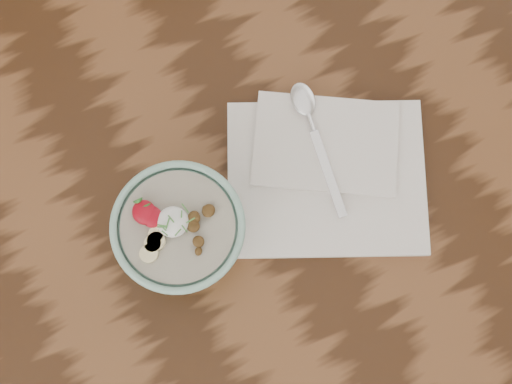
{
  "coord_description": "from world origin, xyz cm",
  "views": [
    {
      "loc": [
        7.97,
        -21.41,
        172.21
      ],
      "look_at": [
        16.92,
        -3.98,
        85.23
      ],
      "focal_mm": 50.0,
      "sensor_mm": 36.0,
      "label": 1
    }
  ],
  "objects": [
    {
      "name": "table",
      "position": [
        0.0,
        0.0,
        65.7
      ],
      "size": [
        160.0,
        90.0,
        75.0
      ],
      "color": "#321B0C",
      "rests_on": "ground"
    },
    {
      "name": "napkin",
      "position": [
        28.04,
        -3.84,
        75.71
      ],
      "size": [
        34.55,
        32.15,
        1.69
      ],
      "rotation": [
        0.0,
        0.0,
        -0.46
      ],
      "color": "silver",
      "rests_on": "table"
    },
    {
      "name": "breakfast_bowl",
      "position": [
        6.21,
        -3.19,
        80.75
      ],
      "size": [
        17.12,
        17.12,
        11.35
      ],
      "rotation": [
        0.0,
        0.0,
        0.03
      ],
      "color": "#86B4A4",
      "rests_on": "table"
    },
    {
      "name": "spoon",
      "position": [
        29.28,
        3.77,
        77.14
      ],
      "size": [
        5.73,
        20.35,
        1.06
      ],
      "rotation": [
        0.0,
        0.0,
        -0.17
      ],
      "color": "silver",
      "rests_on": "napkin"
    }
  ]
}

